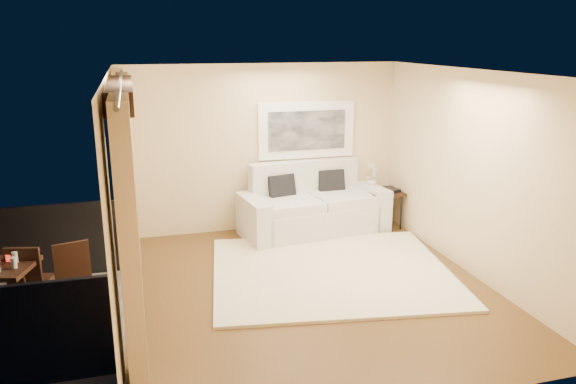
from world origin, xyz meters
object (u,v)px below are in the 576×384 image
object	(u,v)px
sofa	(312,208)
side_table	(383,194)
bistro_table	(2,273)
balcony_chair_near	(75,277)
balcony_chair_far	(28,277)
orchid	(372,174)

from	to	relation	value
sofa	side_table	distance (m)	1.23
side_table	bistro_table	xyz separation A→B (m)	(-5.40, -2.09, 0.09)
side_table	balcony_chair_near	distance (m)	5.12
side_table	balcony_chair_far	xyz separation A→B (m)	(-5.19, -1.90, -0.06)
bistro_table	balcony_chair_near	world-z (taller)	balcony_chair_near
bistro_table	balcony_chair_far	bearing A→B (deg)	42.01
sofa	orchid	distance (m)	1.18
side_table	bistro_table	size ratio (longest dim) A/B	0.81
balcony_chair_far	bistro_table	bearing A→B (deg)	55.08
balcony_chair_near	balcony_chair_far	bearing A→B (deg)	146.06
balcony_chair_far	balcony_chair_near	size ratio (longest dim) A/B	0.99
balcony_chair_far	sofa	bearing A→B (deg)	-140.15
balcony_chair_far	balcony_chair_near	distance (m)	0.53
balcony_chair_far	balcony_chair_near	bearing A→B (deg)	174.33
balcony_chair_near	bistro_table	bearing A→B (deg)	166.48
side_table	sofa	bearing A→B (deg)	175.13
orchid	bistro_table	size ratio (longest dim) A/B	0.63
sofa	side_table	bearing A→B (deg)	-12.69
side_table	balcony_chair_near	world-z (taller)	balcony_chair_near
orchid	balcony_chair_far	xyz separation A→B (m)	(-5.05, -2.07, -0.36)
orchid	side_table	bearing A→B (deg)	-51.32
sofa	balcony_chair_near	distance (m)	4.10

